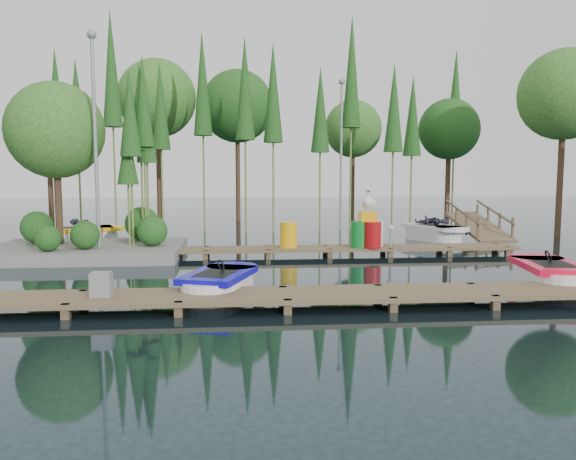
{
  "coord_description": "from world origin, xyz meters",
  "views": [
    {
      "loc": [
        -0.95,
        -16.04,
        2.85
      ],
      "look_at": [
        0.5,
        0.5,
        1.1
      ],
      "focal_mm": 35.0,
      "sensor_mm": 36.0,
      "label": 1
    }
  ],
  "objects": [
    {
      "name": "boat_red",
      "position": [
        6.65,
        -3.04,
        0.29
      ],
      "size": [
        1.77,
        3.11,
        0.99
      ],
      "rotation": [
        0.0,
        0.0,
        -0.16
      ],
      "color": "white",
      "rests_on": "ground"
    },
    {
      "name": "lamp_island",
      "position": [
        -5.5,
        2.5,
        4.26
      ],
      "size": [
        0.3,
        0.3,
        7.25
      ],
      "color": "gray",
      "rests_on": "ground"
    },
    {
      "name": "boat_white_far",
      "position": [
        7.08,
        6.31,
        0.32
      ],
      "size": [
        2.58,
        3.3,
        1.42
      ],
      "rotation": [
        0.0,
        0.0,
        -0.4
      ],
      "color": "white",
      "rests_on": "ground"
    },
    {
      "name": "drum_cluster",
      "position": [
        3.38,
        2.35,
        0.89
      ],
      "size": [
        1.17,
        1.07,
        2.01
      ],
      "color": "#0D7C25",
      "rests_on": "far_dock"
    },
    {
      "name": "utility_cabinet",
      "position": [
        -3.76,
        -4.5,
        0.55
      ],
      "size": [
        0.41,
        0.34,
        0.5
      ],
      "primitive_type": "cube",
      "color": "gray",
      "rests_on": "near_dock"
    },
    {
      "name": "yellow_barrel",
      "position": [
        0.7,
        2.5,
        0.73
      ],
      "size": [
        0.57,
        0.57,
        0.85
      ],
      "primitive_type": "cylinder",
      "color": "#FFB30D",
      "rests_on": "far_dock"
    },
    {
      "name": "near_dock",
      "position": [
        0.0,
        -4.5,
        0.23
      ],
      "size": [
        18.0,
        1.5,
        0.5
      ],
      "color": "brown",
      "rests_on": "ground"
    },
    {
      "name": "ground_plane",
      "position": [
        0.0,
        0.0,
        0.0
      ],
      "size": [
        90.0,
        90.0,
        0.0
      ],
      "primitive_type": "plane",
      "color": "#1C2E35"
    },
    {
      "name": "tree_screen",
      "position": [
        -2.04,
        10.6,
        6.12
      ],
      "size": [
        34.42,
        18.53,
        10.31
      ],
      "color": "#452F1D",
      "rests_on": "ground"
    },
    {
      "name": "lamp_rear",
      "position": [
        4.0,
        11.0,
        4.26
      ],
      "size": [
        0.3,
        0.3,
        7.25
      ],
      "color": "gray",
      "rests_on": "ground"
    },
    {
      "name": "boat_blue",
      "position": [
        -1.4,
        -3.37,
        0.26
      ],
      "size": [
        2.05,
        2.97,
        0.91
      ],
      "rotation": [
        0.0,
        0.0,
        -0.34
      ],
      "color": "white",
      "rests_on": "ground"
    },
    {
      "name": "island",
      "position": [
        -6.3,
        3.29,
        3.18
      ],
      "size": [
        6.2,
        4.2,
        6.75
      ],
      "color": "slate",
      "rests_on": "ground"
    },
    {
      "name": "ramp",
      "position": [
        9.0,
        6.5,
        0.59
      ],
      "size": [
        1.5,
        3.94,
        1.49
      ],
      "color": "brown",
      "rests_on": "ground"
    },
    {
      "name": "seagull_post",
      "position": [
        4.18,
        2.5,
        0.8
      ],
      "size": [
        0.46,
        0.25,
        0.73
      ],
      "color": "gray",
      "rests_on": "far_dock"
    },
    {
      "name": "boat_yellow_far",
      "position": [
        -7.14,
        6.74,
        0.32
      ],
      "size": [
        3.29,
        2.26,
        1.51
      ],
      "rotation": [
        0.0,
        0.0,
        -0.02
      ],
      "color": "white",
      "rests_on": "ground"
    },
    {
      "name": "far_dock",
      "position": [
        1.0,
        2.5,
        0.23
      ],
      "size": [
        15.0,
        1.2,
        0.5
      ],
      "color": "brown",
      "rests_on": "ground"
    }
  ]
}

